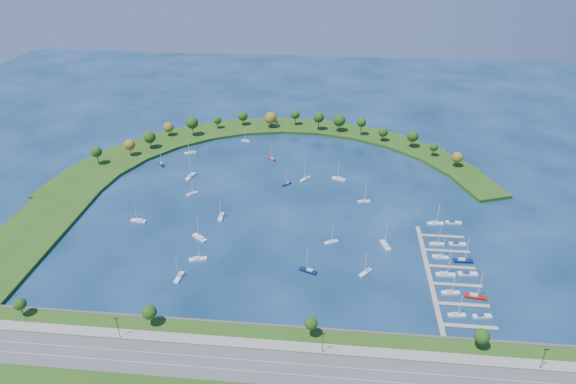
# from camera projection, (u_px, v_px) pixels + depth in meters

# --- Properties ---
(ground) EXTENTS (700.00, 700.00, 0.00)m
(ground) POSITION_uv_depth(u_px,v_px,m) (279.00, 202.00, 293.43)
(ground) COLOR #07243E
(ground) RESTS_ON ground
(south_shoreline) EXTENTS (420.00, 43.10, 11.60)m
(south_shoreline) POSITION_uv_depth(u_px,v_px,m) (241.00, 364.00, 186.12)
(south_shoreline) COLOR #274E15
(south_shoreline) RESTS_ON ground
(breakwater) EXTENTS (286.74, 247.64, 2.00)m
(breakwater) POSITION_uv_depth(u_px,v_px,m) (219.00, 161.00, 339.26)
(breakwater) COLOR #274E15
(breakwater) RESTS_ON ground
(breakwater_trees) EXTENTS (244.34, 91.11, 14.80)m
(breakwater_trees) POSITION_uv_depth(u_px,v_px,m) (271.00, 128.00, 367.19)
(breakwater_trees) COLOR #382314
(breakwater_trees) RESTS_ON breakwater
(harbor_tower) EXTENTS (2.60, 2.60, 4.24)m
(harbor_tower) POSITION_uv_depth(u_px,v_px,m) (277.00, 123.00, 392.22)
(harbor_tower) COLOR gray
(harbor_tower) RESTS_ON breakwater
(dock_system) EXTENTS (24.28, 82.00, 1.60)m
(dock_system) POSITION_uv_depth(u_px,v_px,m) (445.00, 275.00, 232.95)
(dock_system) COLOR gray
(dock_system) RESTS_ON ground
(moored_boat_0) EXTENTS (7.11, 3.86, 10.07)m
(moored_boat_0) POSITION_uv_depth(u_px,v_px,m) (246.00, 140.00, 371.00)
(moored_boat_0) COLOR white
(moored_boat_0) RESTS_ON ground
(moored_boat_1) EXTENTS (8.57, 5.43, 12.24)m
(moored_boat_1) POSITION_uv_depth(u_px,v_px,m) (190.00, 152.00, 352.22)
(moored_boat_1) COLOR white
(moored_boat_1) RESTS_ON ground
(moored_boat_2) EXTENTS (6.09, 5.53, 9.46)m
(moored_boat_2) POSITION_uv_depth(u_px,v_px,m) (272.00, 159.00, 343.27)
(moored_boat_2) COLOR maroon
(moored_boat_2) RESTS_ON ground
(moored_boat_3) EXTENTS (3.19, 8.40, 12.04)m
(moored_boat_3) POSITION_uv_depth(u_px,v_px,m) (179.00, 277.00, 231.12)
(moored_boat_3) COLOR white
(moored_boat_3) RESTS_ON ground
(moored_boat_4) EXTENTS (8.91, 3.53, 12.75)m
(moored_boat_4) POSITION_uv_depth(u_px,v_px,m) (139.00, 220.00, 273.78)
(moored_boat_4) COLOR white
(moored_boat_4) RESTS_ON ground
(moored_boat_5) EXTENTS (2.71, 8.53, 12.40)m
(moored_boat_5) POSITION_uv_depth(u_px,v_px,m) (221.00, 216.00, 277.34)
(moored_boat_5) COLOR white
(moored_boat_5) RESTS_ON ground
(moored_boat_6) EXTENTS (5.82, 6.56, 10.10)m
(moored_boat_6) POSITION_uv_depth(u_px,v_px,m) (162.00, 164.00, 335.83)
(moored_boat_6) COLOR #0A1A3F
(moored_boat_6) RESTS_ON ground
(moored_boat_7) EXTENTS (6.64, 7.25, 11.32)m
(moored_boat_7) POSITION_uv_depth(u_px,v_px,m) (366.00, 272.00, 234.25)
(moored_boat_7) COLOR white
(moored_boat_7) RESTS_ON ground
(moored_boat_8) EXTENTS (5.50, 9.28, 13.18)m
(moored_boat_8) POSITION_uv_depth(u_px,v_px,m) (385.00, 245.00, 253.29)
(moored_boat_8) COLOR white
(moored_boat_8) RESTS_ON ground
(moored_boat_9) EXTENTS (9.35, 5.85, 13.34)m
(moored_boat_9) POSITION_uv_depth(u_px,v_px,m) (339.00, 179.00, 317.11)
(moored_boat_9) COLOR white
(moored_boat_9) RESTS_ON ground
(moored_boat_10) EXTENTS (4.80, 10.17, 14.42)m
(moored_boat_10) POSITION_uv_depth(u_px,v_px,m) (191.00, 176.00, 319.97)
(moored_boat_10) COLOR white
(moored_boat_10) RESTS_ON ground
(moored_boat_11) EXTENTS (6.67, 7.73, 11.79)m
(moored_boat_11) POSITION_uv_depth(u_px,v_px,m) (305.00, 178.00, 317.30)
(moored_boat_11) COLOR white
(moored_boat_11) RESTS_ON ground
(moored_boat_12) EXTENTS (9.07, 7.74, 13.78)m
(moored_boat_12) POSITION_uv_depth(u_px,v_px,m) (200.00, 237.00, 259.19)
(moored_boat_12) COLOR white
(moored_boat_12) RESTS_ON ground
(moored_boat_13) EXTENTS (8.65, 5.37, 12.33)m
(moored_boat_13) POSITION_uv_depth(u_px,v_px,m) (308.00, 270.00, 235.29)
(moored_boat_13) COLOR #0A1A3F
(moored_boat_13) RESTS_ON ground
(moored_boat_14) EXTENTS (7.53, 3.84, 10.66)m
(moored_boat_14) POSITION_uv_depth(u_px,v_px,m) (364.00, 201.00, 292.47)
(moored_boat_14) COLOR white
(moored_boat_14) RESTS_ON ground
(moored_boat_15) EXTENTS (8.96, 4.92, 12.69)m
(moored_boat_15) POSITION_uv_depth(u_px,v_px,m) (198.00, 259.00, 243.24)
(moored_boat_15) COLOR white
(moored_boat_15) RESTS_ON ground
(moored_boat_16) EXTENTS (6.58, 6.48, 10.61)m
(moored_boat_16) POSITION_uv_depth(u_px,v_px,m) (192.00, 193.00, 300.58)
(moored_boat_16) COLOR white
(moored_boat_16) RESTS_ON ground
(moored_boat_17) EXTENTS (5.71, 6.21, 9.70)m
(moored_boat_17) POSITION_uv_depth(u_px,v_px,m) (287.00, 183.00, 311.52)
(moored_boat_17) COLOR #0A1A3F
(moored_boat_17) RESTS_ON ground
(moored_boat_18) EXTENTS (7.45, 5.27, 10.79)m
(moored_boat_18) POSITION_uv_depth(u_px,v_px,m) (331.00, 241.00, 256.08)
(moored_boat_18) COLOR white
(moored_boat_18) RESTS_ON ground
(docked_boat_0) EXTENTS (7.60, 2.84, 10.92)m
(docked_boat_0) POSITION_uv_depth(u_px,v_px,m) (457.00, 315.00, 209.26)
(docked_boat_0) COLOR white
(docked_boat_0) RESTS_ON ground
(docked_boat_1) EXTENTS (8.14, 3.36, 1.61)m
(docked_boat_1) POSITION_uv_depth(u_px,v_px,m) (482.00, 316.00, 208.80)
(docked_boat_1) COLOR white
(docked_boat_1) RESTS_ON ground
(docked_boat_2) EXTENTS (8.20, 3.23, 11.73)m
(docked_boat_2) POSITION_uv_depth(u_px,v_px,m) (450.00, 292.00, 221.66)
(docked_boat_2) COLOR white
(docked_boat_2) RESTS_ON ground
(docked_boat_3) EXTENTS (9.67, 3.72, 13.85)m
(docked_boat_3) POSITION_uv_depth(u_px,v_px,m) (475.00, 296.00, 219.29)
(docked_boat_3) COLOR maroon
(docked_boat_3) RESTS_ON ground
(docked_boat_4) EXTENTS (8.97, 2.82, 13.06)m
(docked_boat_4) POSITION_uv_depth(u_px,v_px,m) (445.00, 274.00, 232.68)
(docked_boat_4) COLOR white
(docked_boat_4) RESTS_ON ground
(docked_boat_5) EXTENTS (9.03, 3.10, 1.81)m
(docked_boat_5) POSITION_uv_depth(u_px,v_px,m) (467.00, 274.00, 233.42)
(docked_boat_5) COLOR white
(docked_boat_5) RESTS_ON ground
(docked_boat_6) EXTENTS (7.86, 2.62, 11.39)m
(docked_boat_6) POSITION_uv_depth(u_px,v_px,m) (440.00, 256.00, 244.88)
(docked_boat_6) COLOR white
(docked_boat_6) RESTS_ON ground
(docked_boat_7) EXTENTS (9.22, 2.90, 13.42)m
(docked_boat_7) POSITION_uv_depth(u_px,v_px,m) (463.00, 260.00, 242.02)
(docked_boat_7) COLOR #0A1A3F
(docked_boat_7) RESTS_ON ground
(docked_boat_8) EXTENTS (7.26, 2.48, 10.50)m
(docked_boat_8) POSITION_uv_depth(u_px,v_px,m) (437.00, 243.00, 254.60)
(docked_boat_8) COLOR white
(docked_boat_8) RESTS_ON ground
(docked_boat_9) EXTENTS (8.45, 2.48, 1.72)m
(docked_boat_9) POSITION_uv_depth(u_px,v_px,m) (457.00, 244.00, 254.64)
(docked_boat_9) COLOR white
(docked_boat_9) RESTS_ON ground
(docked_boat_10) EXTENTS (8.91, 3.35, 12.78)m
(docked_boat_10) POSITION_uv_depth(u_px,v_px,m) (435.00, 223.00, 271.38)
(docked_boat_10) COLOR white
(docked_boat_10) RESTS_ON ground
(docked_boat_11) EXTENTS (8.45, 2.38, 1.72)m
(docked_boat_11) POSITION_uv_depth(u_px,v_px,m) (453.00, 222.00, 272.43)
(docked_boat_11) COLOR white
(docked_boat_11) RESTS_ON ground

